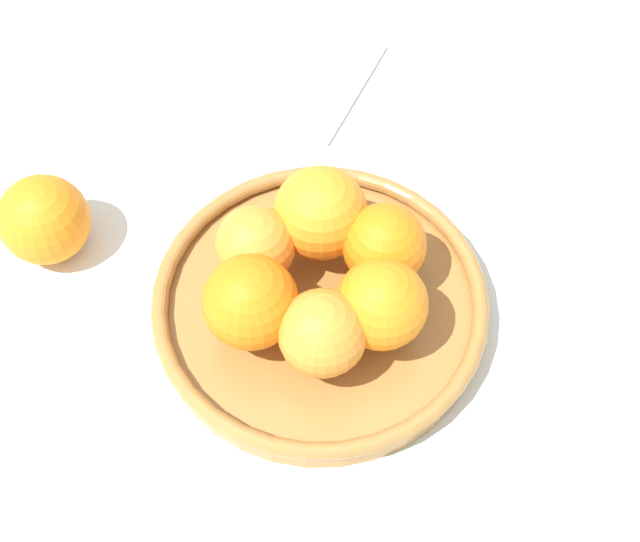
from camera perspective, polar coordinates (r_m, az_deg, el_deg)
The scene contains 5 objects.
ground_plane at distance 0.77m, azimuth 0.00°, elevation -2.83°, with size 4.00×4.00×0.00m, color silver.
fruit_bowl at distance 0.76m, azimuth 0.00°, elevation -2.18°, with size 0.29×0.29×0.03m.
orange_pile at distance 0.71m, azimuth -0.05°, elevation 0.05°, with size 0.18×0.19×0.08m.
stray_orange at distance 0.82m, azimuth -17.25°, elevation 3.16°, with size 0.08×0.08×0.08m, color orange.
napkin_folded at distance 0.95m, azimuth -1.75°, elevation 12.67°, with size 0.15×0.15×0.01m, color silver.
Camera 1 is at (0.35, 0.18, 0.67)m, focal length 50.00 mm.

